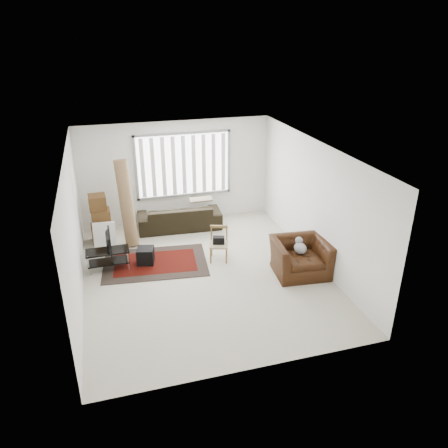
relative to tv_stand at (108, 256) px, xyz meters
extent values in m
plane|color=beige|center=(1.95, -0.77, -0.33)|extent=(6.00, 6.00, 0.00)
cube|color=white|center=(1.95, -0.77, 2.37)|extent=(5.00, 6.00, 0.02)
cube|color=white|center=(1.95, 2.23, 1.02)|extent=(5.00, 0.02, 2.70)
cube|color=white|center=(1.95, -3.77, 1.02)|extent=(5.00, 0.02, 2.70)
cube|color=white|center=(-0.55, -0.77, 1.02)|extent=(0.02, 6.00, 2.70)
cube|color=white|center=(4.45, -0.77, 1.02)|extent=(0.02, 6.00, 2.70)
cube|color=white|center=(2.15, 2.21, 1.22)|extent=(2.40, 0.01, 1.60)
cube|color=gray|center=(2.15, 2.19, 1.22)|extent=(2.52, 0.06, 1.72)
cube|color=white|center=(2.15, 2.15, 1.22)|extent=(2.40, 0.02, 1.55)
cube|color=black|center=(1.00, -0.04, -0.32)|extent=(2.43, 1.76, 0.02)
cube|color=#420B05|center=(1.00, -0.04, -0.31)|extent=(1.91, 1.24, 0.00)
cube|color=black|center=(0.00, 0.00, 0.11)|extent=(0.91, 0.41, 0.04)
cube|color=black|center=(0.00, 0.00, -0.15)|extent=(0.87, 0.38, 0.03)
cylinder|color=#B2B2B7|center=(-0.41, -0.17, -0.10)|extent=(0.03, 0.03, 0.45)
cylinder|color=#B2B2B7|center=(0.41, -0.17, -0.10)|extent=(0.03, 0.03, 0.45)
cylinder|color=#B2B2B7|center=(-0.41, 0.17, -0.10)|extent=(0.03, 0.03, 0.45)
cylinder|color=#B2B2B7|center=(0.41, 0.17, -0.10)|extent=(0.03, 0.03, 0.45)
imported|color=black|center=(0.00, 0.00, 0.34)|extent=(0.10, 0.74, 0.42)
cube|color=black|center=(0.80, 0.02, -0.13)|extent=(0.44, 0.44, 0.36)
cube|color=#56391B|center=(-0.09, 1.44, -0.11)|extent=(0.51, 0.46, 0.44)
cube|color=#56391B|center=(-0.07, 1.41, 0.32)|extent=(0.46, 0.42, 0.40)
cube|color=#56391B|center=(-0.11, 1.46, 0.69)|extent=(0.41, 0.41, 0.36)
cube|color=silver|center=(-0.03, 1.03, 0.00)|extent=(0.53, 0.23, 0.66)
cylinder|color=olive|center=(0.55, 1.17, 0.71)|extent=(0.46, 0.72, 2.08)
imported|color=black|center=(1.89, 1.68, 0.08)|extent=(2.20, 1.06, 0.82)
cube|color=#9C8B66|center=(2.42, -0.26, 0.06)|extent=(0.52, 0.52, 0.05)
cylinder|color=brown|center=(2.20, -0.38, -0.14)|extent=(0.04, 0.04, 0.39)
cylinder|color=brown|center=(2.53, -0.48, -0.14)|extent=(0.04, 0.04, 0.39)
cylinder|color=brown|center=(2.30, -0.04, -0.14)|extent=(0.04, 0.04, 0.39)
cylinder|color=brown|center=(2.64, -0.15, -0.14)|extent=(0.04, 0.04, 0.39)
cube|color=brown|center=(2.47, -0.09, 0.41)|extent=(0.39, 0.16, 0.06)
cube|color=brown|center=(2.31, -0.03, 0.25)|extent=(0.05, 0.05, 0.39)
cube|color=brown|center=(2.64, -0.14, 0.25)|extent=(0.05, 0.05, 0.39)
cube|color=black|center=(2.42, -0.26, 0.16)|extent=(0.29, 0.22, 0.17)
imported|color=#33190A|center=(3.94, -1.30, 0.10)|extent=(1.26, 1.12, 0.86)
ellipsoid|color=#59595B|center=(3.94, -1.30, 0.23)|extent=(0.27, 0.33, 0.21)
sphere|color=#59595B|center=(3.95, -1.14, 0.36)|extent=(0.16, 0.16, 0.16)
camera|label=1|loc=(0.11, -8.67, 4.51)|focal=35.00mm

